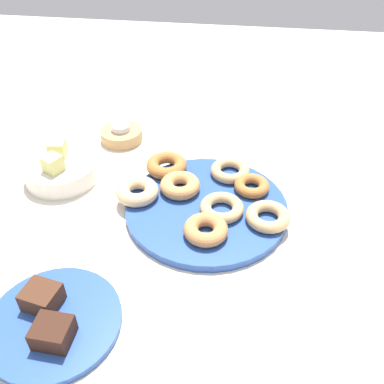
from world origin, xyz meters
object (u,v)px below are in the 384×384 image
donut_5 (180,185)px  donut_6 (222,208)px  cake_plate (54,322)px  donut_plate (206,208)px  tealight (121,127)px  donut_2 (167,165)px  melon_chunk_right (57,149)px  melon_chunk_left (53,164)px  donut_7 (137,191)px  brownie_far (42,297)px  donut_1 (206,230)px  candle_holder (122,135)px  brownie_near (53,332)px  donut_0 (268,217)px  donut_3 (230,171)px  donut_4 (252,186)px  fruit_bowl (61,171)px

donut_5 → donut_6: bearing=-120.9°
cake_plate → donut_plate: bearing=-34.2°
donut_5 → tealight: size_ratio=1.78×
donut_2 → tealight: bearing=46.0°
donut_5 → tealight: donut_5 is taller
tealight → melon_chunk_right: 0.18m
cake_plate → melon_chunk_left: (0.34, 0.13, 0.05)m
donut_7 → brownie_far: (-0.28, 0.09, -0.00)m
donut_1 → cake_plate: bearing=135.1°
donut_plate → brownie_far: size_ratio=6.03×
donut_plate → candle_holder: (0.25, 0.25, 0.01)m
donut_1 → donut_5: bearing=29.0°
brownie_near → donut_7: bearing=-7.4°
donut_0 → cake_plate: 0.43m
brownie_near → candle_holder: size_ratio=0.52×
donut_6 → donut_7: 0.18m
cake_plate → brownie_far: bearing=45.0°
donut_3 → brownie_far: (-0.39, 0.27, 0.00)m
donut_3 → brownie_near: (-0.44, 0.23, 0.00)m
donut_6 → melon_chunk_right: size_ratio=2.44×
donut_4 → melon_chunk_right: bearing=85.8°
brownie_near → tealight: bearing=5.7°
donut_0 → donut_2: bearing=58.7°
donut_2 → donut_4: size_ratio=1.23×
donut_plate → candle_holder: 0.35m
cake_plate → tealight: 0.55m
candle_holder → fruit_bowl: bearing=153.5°
donut_6 → fruit_bowl: (0.08, 0.37, -0.01)m
donut_3 → cake_plate: size_ratio=0.41×
donut_4 → donut_0: bearing=-159.8°
candle_holder → donut_6: bearing=-133.2°
donut_7 → brownie_near: 0.34m
donut_3 → fruit_bowl: (-0.04, 0.38, -0.01)m
donut_0 → cake_plate: size_ratio=0.41×
donut_0 → melon_chunk_right: melon_chunk_right is taller
donut_3 → melon_chunk_left: (-0.07, 0.38, 0.03)m
donut_plate → donut_4: size_ratio=4.47×
donut_plate → donut_5: donut_5 is taller
donut_3 → brownie_far: size_ratio=1.56×
donut_1 → melon_chunk_left: melon_chunk_left is taller
donut_7 → cake_plate: size_ratio=0.42×
brownie_near → melon_chunk_left: 0.40m
donut_2 → tealight: (0.14, 0.14, 0.01)m
donut_1 → donut_4: 0.17m
donut_3 → tealight: bearing=64.8°
cake_plate → brownie_far: size_ratio=3.85×
donut_7 → donut_5: bearing=-69.1°
candle_holder → donut_1: bearing=-142.4°
donut_1 → donut_4: bearing=-28.5°
donut_2 → cake_plate: bearing=165.8°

